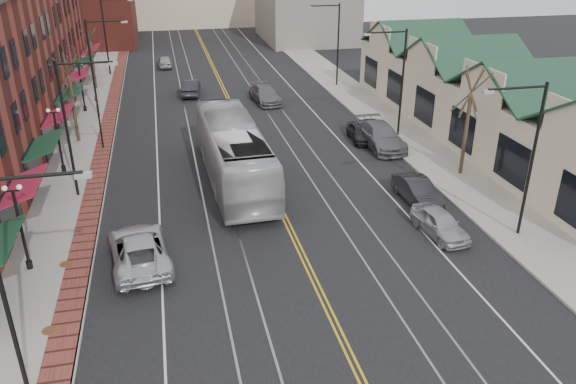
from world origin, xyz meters
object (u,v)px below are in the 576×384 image
transit_bus (234,153)px  parked_car_d (361,132)px  parked_car_a (440,223)px  parked_car_c (380,136)px  parked_car_b (417,191)px  parked_suv (139,249)px

transit_bus → parked_car_d: transit_bus is taller
parked_car_a → parked_car_c: (1.80, 13.13, 0.18)m
parked_car_d → parked_car_c: bearing=-54.9°
parked_car_a → parked_car_d: size_ratio=1.02×
parked_car_b → parked_car_c: size_ratio=0.72×
transit_bus → parked_car_b: transit_bus is taller
parked_car_b → parked_suv: bearing=-169.6°
parked_suv → parked_car_c: 21.20m
parked_car_c → parked_car_d: parked_car_c is taller
parked_car_c → parked_car_b: bearing=-99.1°
transit_bus → parked_suv: 10.58m
transit_bus → parked_suv: transit_bus is taller
parked_car_d → transit_bus: bearing=-147.9°
parked_car_b → parked_car_a: bearing=-99.2°
parked_car_c → parked_car_d: 1.89m
transit_bus → parked_car_a: bearing=133.9°
parked_suv → parked_car_a: (15.25, -0.54, -0.11)m
parked_car_d → parked_car_b: bearing=-87.2°
parked_car_c → parked_car_a: bearing=-98.9°
parked_car_b → parked_car_c: parked_car_c is taller
parked_suv → parked_car_d: bearing=-145.5°
parked_suv → parked_car_d: parked_suv is taller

